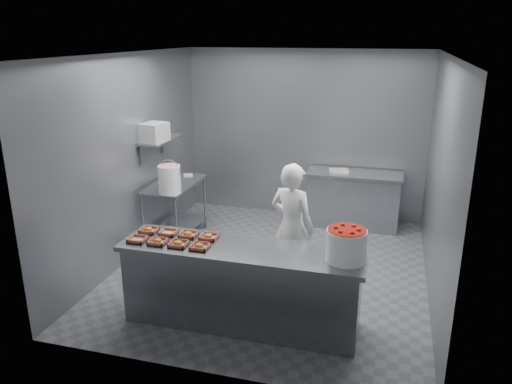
# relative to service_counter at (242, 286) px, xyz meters

# --- Properties ---
(floor) EXTENTS (4.50, 4.50, 0.00)m
(floor) POSITION_rel_service_counter_xyz_m (0.00, 1.35, -0.45)
(floor) COLOR #4C4C51
(floor) RESTS_ON ground
(ceiling) EXTENTS (4.50, 4.50, 0.00)m
(ceiling) POSITION_rel_service_counter_xyz_m (0.00, 1.35, 2.35)
(ceiling) COLOR white
(ceiling) RESTS_ON wall_back
(wall_back) EXTENTS (4.00, 0.04, 2.80)m
(wall_back) POSITION_rel_service_counter_xyz_m (0.00, 3.60, 0.95)
(wall_back) COLOR slate
(wall_back) RESTS_ON ground
(wall_left) EXTENTS (0.04, 4.50, 2.80)m
(wall_left) POSITION_rel_service_counter_xyz_m (-2.00, 1.35, 0.95)
(wall_left) COLOR slate
(wall_left) RESTS_ON ground
(wall_right) EXTENTS (0.04, 4.50, 2.80)m
(wall_right) POSITION_rel_service_counter_xyz_m (2.00, 1.35, 0.95)
(wall_right) COLOR slate
(wall_right) RESTS_ON ground
(service_counter) EXTENTS (2.60, 0.70, 0.90)m
(service_counter) POSITION_rel_service_counter_xyz_m (0.00, 0.00, 0.00)
(service_counter) COLOR slate
(service_counter) RESTS_ON ground
(prep_table) EXTENTS (0.60, 1.20, 0.90)m
(prep_table) POSITION_rel_service_counter_xyz_m (-1.65, 1.95, 0.14)
(prep_table) COLOR slate
(prep_table) RESTS_ON ground
(back_counter) EXTENTS (1.50, 0.60, 0.90)m
(back_counter) POSITION_rel_service_counter_xyz_m (0.90, 3.25, -0.00)
(back_counter) COLOR slate
(back_counter) RESTS_ON ground
(wall_shelf) EXTENTS (0.35, 0.90, 0.03)m
(wall_shelf) POSITION_rel_service_counter_xyz_m (-1.82, 1.95, 1.10)
(wall_shelf) COLOR slate
(wall_shelf) RESTS_ON wall_left
(tray_0) EXTENTS (0.19, 0.18, 0.04)m
(tray_0) POSITION_rel_service_counter_xyz_m (-1.13, -0.13, 0.47)
(tray_0) COLOR tan
(tray_0) RESTS_ON service_counter
(tray_1) EXTENTS (0.19, 0.18, 0.06)m
(tray_1) POSITION_rel_service_counter_xyz_m (-0.89, -0.13, 0.47)
(tray_1) COLOR tan
(tray_1) RESTS_ON service_counter
(tray_2) EXTENTS (0.19, 0.18, 0.06)m
(tray_2) POSITION_rel_service_counter_xyz_m (-0.65, -0.13, 0.47)
(tray_2) COLOR tan
(tray_2) RESTS_ON service_counter
(tray_3) EXTENTS (0.19, 0.18, 0.06)m
(tray_3) POSITION_rel_service_counter_xyz_m (-0.41, -0.13, 0.47)
(tray_3) COLOR tan
(tray_3) RESTS_ON service_counter
(tray_4) EXTENTS (0.19, 0.18, 0.06)m
(tray_4) POSITION_rel_service_counter_xyz_m (-1.13, 0.13, 0.47)
(tray_4) COLOR tan
(tray_4) RESTS_ON service_counter
(tray_5) EXTENTS (0.19, 0.18, 0.04)m
(tray_5) POSITION_rel_service_counter_xyz_m (-0.89, 0.13, 0.47)
(tray_5) COLOR tan
(tray_5) RESTS_ON service_counter
(tray_6) EXTENTS (0.19, 0.18, 0.06)m
(tray_6) POSITION_rel_service_counter_xyz_m (-0.65, 0.13, 0.47)
(tray_6) COLOR tan
(tray_6) RESTS_ON service_counter
(tray_7) EXTENTS (0.19, 0.18, 0.06)m
(tray_7) POSITION_rel_service_counter_xyz_m (-0.41, 0.13, 0.47)
(tray_7) COLOR tan
(tray_7) RESTS_ON service_counter
(worker) EXTENTS (0.68, 0.56, 1.60)m
(worker) POSITION_rel_service_counter_xyz_m (0.35, 0.94, 0.35)
(worker) COLOR white
(worker) RESTS_ON ground
(strawberry_tub) EXTENTS (0.40, 0.40, 0.33)m
(strawberry_tub) POSITION_rel_service_counter_xyz_m (1.08, -0.02, 0.62)
(strawberry_tub) COLOR white
(strawberry_tub) RESTS_ON service_counter
(glaze_bucket) EXTENTS (0.33, 0.31, 0.48)m
(glaze_bucket) POSITION_rel_service_counter_xyz_m (-1.51, 1.51, 0.65)
(glaze_bucket) COLOR white
(glaze_bucket) RESTS_ON prep_table
(bucket_lid) EXTENTS (0.37, 0.37, 0.02)m
(bucket_lid) POSITION_rel_service_counter_xyz_m (-1.74, 1.91, 0.46)
(bucket_lid) COLOR white
(bucket_lid) RESTS_ON prep_table
(rag) EXTENTS (0.17, 0.16, 0.02)m
(rag) POSITION_rel_service_counter_xyz_m (-1.61, 2.39, 0.46)
(rag) COLOR #CCB28C
(rag) RESTS_ON prep_table
(appliance) EXTENTS (0.37, 0.41, 0.26)m
(appliance) POSITION_rel_service_counter_xyz_m (-1.82, 1.75, 1.24)
(appliance) COLOR gray
(appliance) RESTS_ON wall_shelf
(paper_stack) EXTENTS (0.34, 0.28, 0.04)m
(paper_stack) POSITION_rel_service_counter_xyz_m (0.64, 3.25, 0.46)
(paper_stack) COLOR silver
(paper_stack) RESTS_ON back_counter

